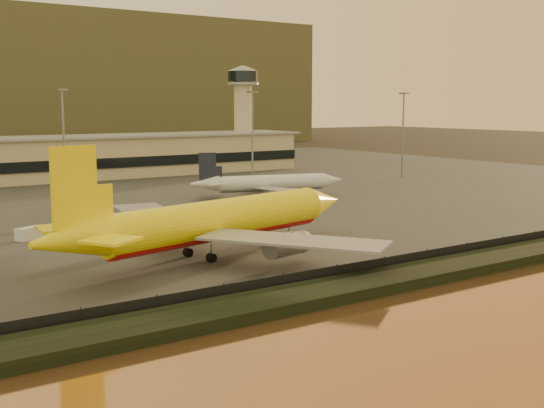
{
  "coord_description": "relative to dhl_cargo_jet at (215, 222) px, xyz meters",
  "views": [
    {
      "loc": [
        -58.51,
        -76.05,
        21.94
      ],
      "look_at": [
        1.42,
        12.0,
        6.44
      ],
      "focal_mm": 45.0,
      "sensor_mm": 36.0,
      "label": 1
    }
  ],
  "objects": [
    {
      "name": "dhl_cargo_jet",
      "position": [
        0.0,
        0.0,
        0.0
      ],
      "size": [
        56.54,
        54.46,
        16.99
      ],
      "rotation": [
        0.0,
        0.0,
        0.22
      ],
      "color": "yellow",
      "rests_on": "tarmac"
    },
    {
      "name": "perimeter_fence",
      "position": [
        10.78,
        -21.7,
        -3.97
      ],
      "size": [
        300.0,
        0.05,
        2.2
      ],
      "primitive_type": "cube",
      "color": "black",
      "rests_on": "tarmac"
    },
    {
      "name": "white_narrowbody_jet",
      "position": [
        42.35,
        48.9,
        -1.81
      ],
      "size": [
        37.48,
        35.8,
        10.92
      ],
      "rotation": [
        0.0,
        0.0,
        -0.27
      ],
      "color": "silver",
      "rests_on": "tarmac"
    },
    {
      "name": "embankment",
      "position": [
        10.78,
        -25.7,
        -4.57
      ],
      "size": [
        320.0,
        7.0,
        1.4
      ],
      "primitive_type": "cube",
      "color": "black",
      "rests_on": "ground"
    },
    {
      "name": "apron_light_masts",
      "position": [
        25.78,
        66.3,
        10.43
      ],
      "size": [
        152.2,
        12.2,
        25.4
      ],
      "color": "slate",
      "rests_on": "tarmac"
    },
    {
      "name": "ground",
      "position": [
        10.78,
        -8.7,
        -5.27
      ],
      "size": [
        900.0,
        900.0,
        0.0
      ],
      "primitive_type": "plane",
      "color": "black",
      "rests_on": "ground"
    },
    {
      "name": "gse_vehicle_yellow",
      "position": [
        21.18,
        21.63,
        -4.06
      ],
      "size": [
        4.88,
        3.2,
        2.02
      ],
      "primitive_type": "cube",
      "rotation": [
        0.0,
        0.0,
        0.28
      ],
      "color": "yellow",
      "rests_on": "tarmac"
    },
    {
      "name": "tarmac",
      "position": [
        10.78,
        86.3,
        -5.17
      ],
      "size": [
        320.0,
        220.0,
        0.2
      ],
      "primitive_type": "cube",
      "color": "#2D2D2D",
      "rests_on": "ground"
    },
    {
      "name": "control_tower",
      "position": [
        80.78,
        122.3,
        16.39
      ],
      "size": [
        11.2,
        11.2,
        35.5
      ],
      "color": "tan",
      "rests_on": "tarmac"
    },
    {
      "name": "gse_vehicle_white",
      "position": [
        -19.0,
        27.79,
        -4.07
      ],
      "size": [
        4.91,
        3.64,
        2.01
      ],
      "primitive_type": "cube",
      "rotation": [
        0.0,
        0.0,
        0.41
      ],
      "color": "silver",
      "rests_on": "tarmac"
    }
  ]
}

